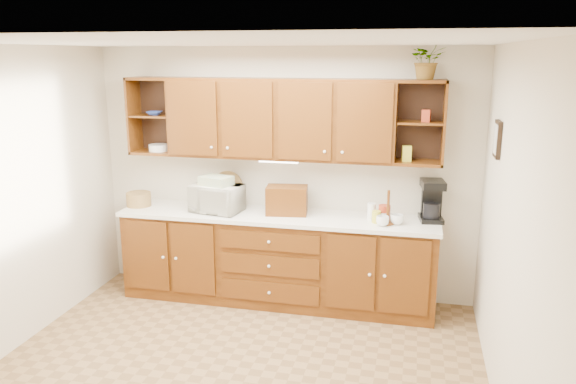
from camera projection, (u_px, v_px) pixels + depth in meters
The scene contains 26 objects.
floor at pixel (234, 373), 4.54m from camera, with size 4.00×4.00×0.00m, color olive.
ceiling at pixel (226, 42), 3.93m from camera, with size 4.00×4.00×0.00m, color white.
back_wall at pixel (284, 174), 5.89m from camera, with size 4.00×4.00×0.00m, color beige.
left_wall at pixel (2, 204), 4.67m from camera, with size 3.50×3.50×0.00m, color beige.
right_wall at pixel (511, 239), 3.80m from camera, with size 3.50×3.50×0.00m, color beige.
base_cabinets at pixel (277, 260), 5.81m from camera, with size 3.20×0.60×0.90m, color #3A1B06.
countertop at pixel (277, 216), 5.69m from camera, with size 3.24×0.64×0.04m, color white.
upper_cabinets at pixel (281, 119), 5.60m from camera, with size 3.20×0.33×0.80m.
undercabinet_light at pixel (279, 161), 5.65m from camera, with size 0.40×0.05×0.03m, color white.
framed_picture at pixel (497, 139), 4.53m from camera, with size 0.03×0.24×0.30m, color black.
wicker_basket at pixel (139, 199), 5.99m from camera, with size 0.26×0.26×0.14m, color olive.
microwave at pixel (217, 198), 5.76m from camera, with size 0.51×0.34×0.28m, color beige.
towel_stack at pixel (216, 181), 5.71m from camera, with size 0.31×0.22×0.09m, color #E9CC6D.
wine_bottle at pixel (223, 195), 5.85m from camera, with size 0.07×0.07×0.30m, color black.
woven_tray at pixel (228, 204), 6.05m from camera, with size 0.37×0.37×0.02m, color olive.
bread_box at pixel (287, 200), 5.67m from camera, with size 0.41×0.26×0.29m, color #3A1B06.
mug_tree at pixel (388, 219), 5.35m from camera, with size 0.26×0.28×0.33m.
canister_red at pixel (384, 213), 5.45m from camera, with size 0.11×0.11×0.16m, color #9D2F16.
canister_white at pixel (371, 211), 5.49m from camera, with size 0.08×0.08×0.16m, color white.
canister_yellow at pixel (376, 217), 5.39m from camera, with size 0.09×0.09×0.11m, color gold.
coffee_maker at pixel (432, 201), 5.45m from camera, with size 0.25×0.31×0.40m.
bowl_stack at pixel (154, 113), 5.85m from camera, with size 0.16×0.16×0.04m, color #283F95.
plate_stack at pixel (159, 148), 5.95m from camera, with size 0.21×0.21×0.07m, color white.
pantry_box_yellow at pixel (407, 154), 5.36m from camera, with size 0.08×0.07×0.15m, color gold.
pantry_box_red at pixel (426, 116), 5.25m from camera, with size 0.08×0.07×0.12m, color #9D2F16.
potted_plant at pixel (427, 60), 5.12m from camera, with size 0.33×0.28×0.36m, color #999999.
Camera 1 is at (1.34, -3.86, 2.51)m, focal length 35.00 mm.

